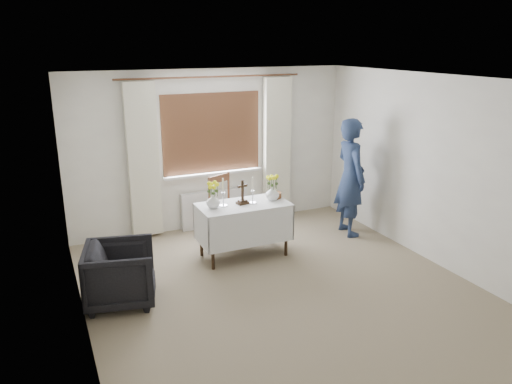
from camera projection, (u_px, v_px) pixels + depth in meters
ground at (283, 291)px, 6.03m from camera, size 5.00×5.00×0.00m
altar_table at (244, 230)px, 6.91m from camera, size 1.24×0.64×0.76m
wooden_chair at (229, 209)px, 7.40m from camera, size 0.61×0.61×1.00m
armchair at (121, 274)px, 5.67m from camera, size 0.92×0.90×0.70m
person at (350, 177)px, 7.59m from camera, size 0.50×0.70×1.81m
radiator at (215, 208)px, 8.05m from camera, size 1.10×0.10×0.60m
wooden_cross at (242, 192)px, 6.75m from camera, size 0.18×0.14×0.34m
candlestick_left at (223, 192)px, 6.66m from camera, size 0.15×0.15×0.39m
candlestick_right at (253, 190)px, 6.78m from camera, size 0.14×0.14×0.37m
flower_vase_left at (213, 201)px, 6.61m from camera, size 0.23×0.23×0.19m
flower_vase_right at (272, 193)px, 6.94m from camera, size 0.20×0.20×0.20m
wicker_basket at (274, 195)px, 7.06m from camera, size 0.26×0.26×0.08m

